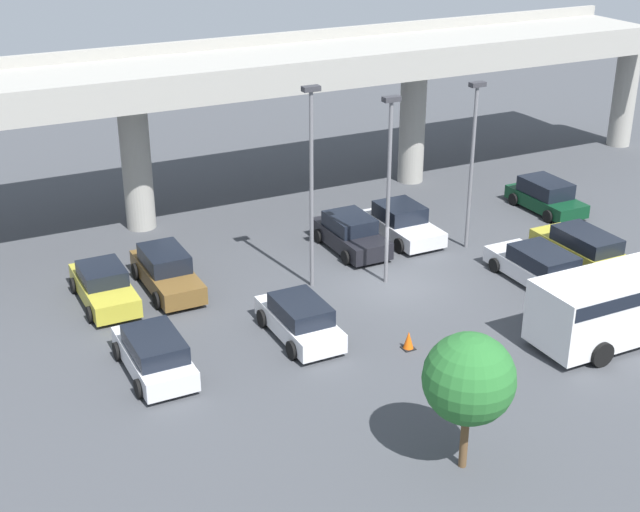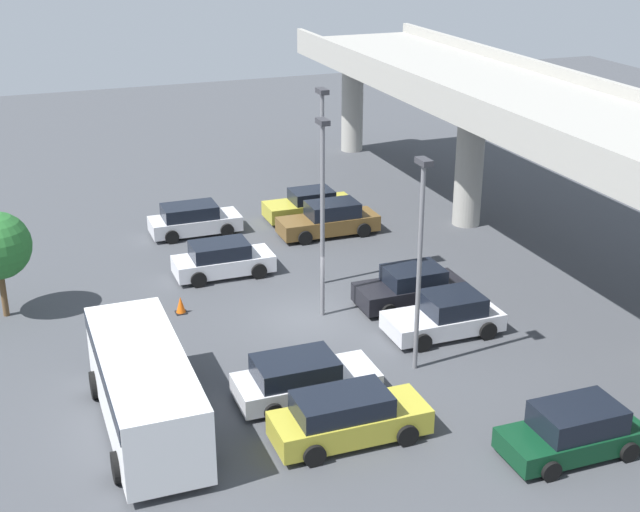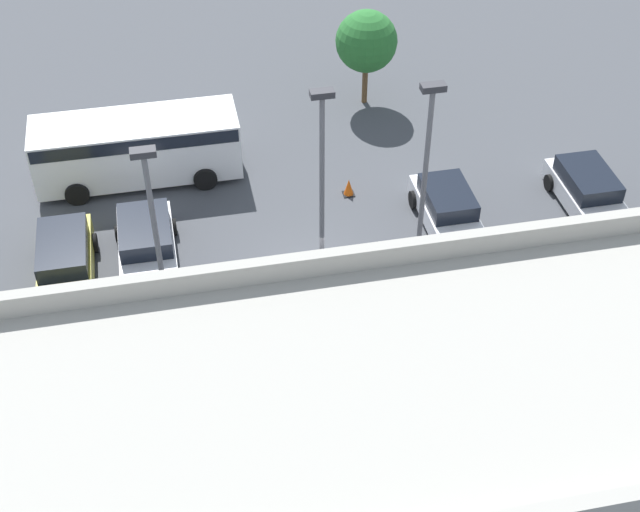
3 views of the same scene
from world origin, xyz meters
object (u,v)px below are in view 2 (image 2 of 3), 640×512
object	(u,v)px
parked_car_2	(222,260)
parked_car_6	(348,417)
parked_car_0	(193,220)
parked_car_5	(303,379)
parked_car_3	(411,287)
parked_car_1	(329,220)
traffic_cone	(181,305)
parked_car_8	(310,205)
parked_car_7	(574,431)
shuttle_bus	(144,384)
lamp_post_by_overpass	(420,249)
parked_car_4	(446,316)
lamp_post_mid_lot	(322,174)
lamp_post_near_aisle	(323,204)

from	to	relation	value
parked_car_2	parked_car_6	world-z (taller)	parked_car_6
parked_car_0	parked_car_5	world-z (taller)	parked_car_0
parked_car_3	parked_car_1	bearing A→B (deg)	-88.76
parked_car_5	traffic_cone	bearing A→B (deg)	107.04
parked_car_2	traffic_cone	world-z (taller)	parked_car_2
parked_car_8	parked_car_2	bearing A→B (deg)	43.10
parked_car_0	parked_car_7	bearing A→B (deg)	-74.12
parked_car_2	shuttle_bus	size ratio (longest dim) A/B	0.55
parked_car_1	lamp_post_by_overpass	xyz separation A→B (m)	(13.53, -1.98, 3.71)
parked_car_0	parked_car_2	distance (m)	5.52
parked_car_8	parked_car_4	bearing A→B (deg)	91.49
parked_car_0	parked_car_7	xyz separation A→B (m)	(22.22, 6.32, 0.01)
parked_car_1	parked_car_6	bearing A→B (deg)	70.73
parked_car_1	parked_car_2	distance (m)	6.93
parked_car_6	traffic_cone	world-z (taller)	parked_car_6
parked_car_0	parked_car_2	size ratio (longest dim) A/B	1.02
parked_car_0	parked_car_4	size ratio (longest dim) A/B	1.00
lamp_post_mid_lot	parked_car_7	bearing A→B (deg)	10.07
parked_car_0	lamp_post_by_overpass	bearing A→B (deg)	-75.16
shuttle_bus	parked_car_6	bearing A→B (deg)	63.67
parked_car_5	parked_car_3	bearing A→B (deg)	39.40
parked_car_8	lamp_post_near_aisle	size ratio (longest dim) A/B	0.58
parked_car_0	parked_car_4	world-z (taller)	parked_car_4
parked_car_2	parked_car_5	bearing A→B (deg)	-90.77
parked_car_0	lamp_post_near_aisle	xyz separation A→B (m)	(10.78, 2.69, 3.90)
traffic_cone	lamp_post_near_aisle	bearing A→B (deg)	67.85
parked_car_2	lamp_post_near_aisle	size ratio (longest dim) A/B	0.55
lamp_post_near_aisle	parked_car_5	bearing A→B (deg)	-26.46
parked_car_4	parked_car_0	bearing A→B (deg)	-64.97
parked_car_6	shuttle_bus	distance (m)	6.29
shuttle_bus	lamp_post_by_overpass	size ratio (longest dim) A/B	1.03
traffic_cone	parked_car_8	bearing A→B (deg)	135.67
parked_car_2	parked_car_6	xyz separation A→B (m)	(13.72, 0.31, 0.04)
parked_car_8	lamp_post_by_overpass	world-z (taller)	lamp_post_by_overpass
parked_car_3	parked_car_7	world-z (taller)	parked_car_3
parked_car_1	shuttle_bus	distance (m)	18.17
parked_car_6	lamp_post_near_aisle	size ratio (longest dim) A/B	0.61
lamp_post_near_aisle	parked_car_7	bearing A→B (deg)	17.59
parked_car_0	parked_car_8	world-z (taller)	parked_car_0
parked_car_4	lamp_post_by_overpass	bearing A→B (deg)	42.00
parked_car_0	lamp_post_by_overpass	distance (m)	16.90
parked_car_1	traffic_cone	xyz separation A→B (m)	(6.24, -8.73, -0.44)
lamp_post_by_overpass	traffic_cone	bearing A→B (deg)	-137.17
parked_car_5	parked_car_4	bearing A→B (deg)	21.19
parked_car_3	parked_car_7	xyz separation A→B (m)	(11.12, -0.07, 0.00)
parked_car_5	lamp_post_by_overpass	distance (m)	5.78
parked_car_7	lamp_post_near_aisle	size ratio (longest dim) A/B	0.55
parked_car_4	lamp_post_near_aisle	xyz separation A→B (m)	(-3.12, -3.79, 3.90)
parked_car_4	lamp_post_mid_lot	size ratio (longest dim) A/B	0.52
parked_car_6	shuttle_bus	bearing A→B (deg)	153.67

